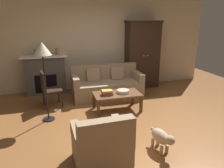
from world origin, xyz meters
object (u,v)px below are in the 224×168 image
at_px(fireplace, 46,75).
at_px(armoire, 142,55).
at_px(mantel_vase_slate, 43,51).
at_px(mantel_vase_terracotta, 57,52).
at_px(mantel_vase_jade, 37,52).
at_px(fruit_bowl, 123,91).
at_px(dog, 161,137).
at_px(armchair_near_left, 102,147).
at_px(floor_lamp, 42,53).
at_px(coffee_table, 117,96).
at_px(book_stack, 107,92).
at_px(side_chair_wooden, 48,87).
at_px(couch, 107,85).

height_order(fireplace, armoire, armoire).
distance_m(mantel_vase_slate, mantel_vase_terracotta, 0.38).
bearing_deg(mantel_vase_jade, mantel_vase_slate, 0.00).
distance_m(fruit_bowl, dog, 1.80).
xyz_separation_m(armchair_near_left, floor_lamp, (-0.78, 1.80, 1.13)).
bearing_deg(floor_lamp, dog, -42.99).
relative_size(fireplace, armoire, 0.61).
xyz_separation_m(fireplace, mantel_vase_jade, (-0.18, -0.02, 0.65)).
xyz_separation_m(armoire, coffee_table, (-1.31, -1.63, -0.67)).
bearing_deg(mantel_vase_terracotta, coffee_table, -53.17).
bearing_deg(fireplace, mantel_vase_jade, -174.31).
distance_m(book_stack, side_chair_wooden, 1.47).
height_order(fireplace, mantel_vase_jade, mantel_vase_jade).
bearing_deg(coffee_table, mantel_vase_jade, 137.22).
bearing_deg(mantel_vase_jade, coffee_table, -42.78).
height_order(armoire, couch, armoire).
distance_m(armoire, floor_lamp, 3.39).
xyz_separation_m(fireplace, armoire, (2.95, -0.08, 0.46)).
bearing_deg(couch, book_stack, -103.39).
xyz_separation_m(coffee_table, armchair_near_left, (-0.81, -1.90, -0.05)).
bearing_deg(couch, mantel_vase_jade, 159.73).
distance_m(book_stack, dog, 1.82).
relative_size(fruit_bowl, floor_lamp, 0.18).
bearing_deg(armoire, book_stack, -133.09).
relative_size(mantel_vase_jade, mantel_vase_terracotta, 1.00).
distance_m(armchair_near_left, side_chair_wooden, 2.64).
height_order(mantel_vase_jade, mantel_vase_slate, mantel_vase_slate).
bearing_deg(fireplace, mantel_vase_slate, -90.00).
relative_size(couch, floor_lamp, 1.15).
xyz_separation_m(couch, mantel_vase_slate, (-1.64, 0.67, 0.93)).
bearing_deg(dog, fireplace, 118.12).
distance_m(coffee_table, mantel_vase_jade, 2.63).
height_order(fireplace, book_stack, fireplace).
bearing_deg(couch, fruit_bowl, -81.61).
distance_m(fireplace, floor_lamp, 2.01).
distance_m(couch, armchair_near_left, 3.02).
bearing_deg(floor_lamp, mantel_vase_jade, 97.66).
relative_size(mantel_vase_jade, floor_lamp, 0.12).
relative_size(fruit_bowl, mantel_vase_slate, 1.13).
relative_size(fireplace, armchair_near_left, 1.43).
bearing_deg(fruit_bowl, coffee_table, -178.86).
relative_size(armchair_near_left, floor_lamp, 0.53).
bearing_deg(coffee_table, couch, 89.95).
bearing_deg(fireplace, armchair_near_left, -76.95).
distance_m(mantel_vase_jade, mantel_vase_terracotta, 0.56).
bearing_deg(armoire, dog, -107.66).
height_order(mantel_vase_jade, side_chair_wooden, mantel_vase_jade).
bearing_deg(side_chair_wooden, coffee_table, -21.75).
bearing_deg(couch, armchair_near_left, -105.49).
bearing_deg(armchair_near_left, coffee_table, 67.00).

